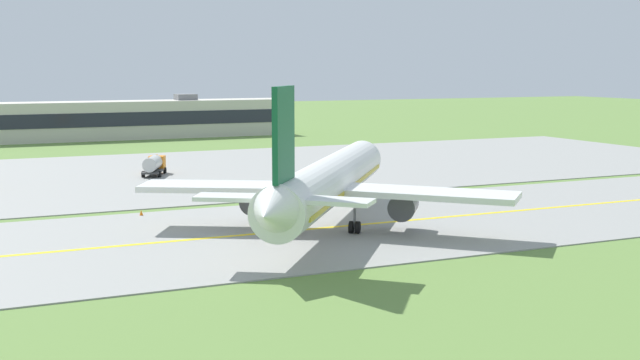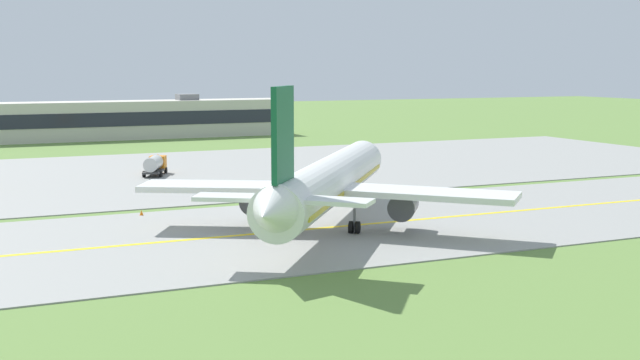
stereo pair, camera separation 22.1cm
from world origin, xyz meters
name	(u,v)px [view 2 (the right image)]	position (x,y,z in m)	size (l,w,h in m)	color
ground_plane	(325,229)	(0.00, 0.00, 0.00)	(500.00, 500.00, 0.00)	olive
taxiway_strip	(325,228)	(0.00, 0.00, 0.05)	(240.00, 28.00, 0.10)	gray
apron_pad	(266,168)	(10.00, 42.00, 0.05)	(140.00, 52.00, 0.10)	gray
taxiway_centreline	(325,228)	(0.00, 0.00, 0.11)	(220.00, 0.60, 0.01)	yellow
airplane_lead	(328,182)	(0.20, -0.22, 4.13)	(29.06, 33.77, 12.70)	white
service_truck_baggage	(155,164)	(-5.90, 40.42, 1.53)	(4.29, 6.32, 2.65)	orange
terminal_building	(121,120)	(0.30, 98.28, 3.73)	(67.25, 8.69, 8.61)	beige
traffic_cone_mid_edge	(142,213)	(-13.37, 12.56, 0.30)	(0.44, 0.44, 0.60)	orange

